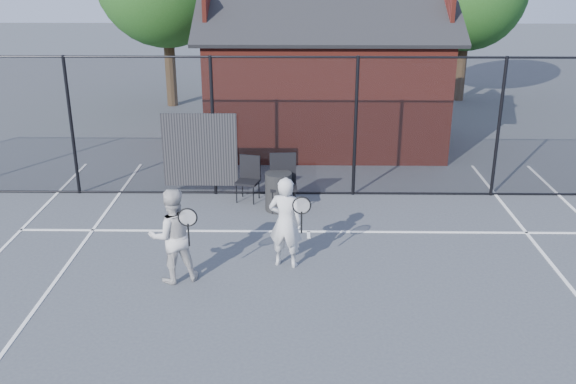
{
  "coord_description": "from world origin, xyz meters",
  "views": [
    {
      "loc": [
        -0.23,
        -8.09,
        5.0
      ],
      "look_at": [
        -0.38,
        2.22,
        1.1
      ],
      "focal_mm": 40.0,
      "sensor_mm": 36.0,
      "label": 1
    }
  ],
  "objects_px": {
    "player_front": "(286,222)",
    "waste_bin": "(278,192)",
    "chair_left": "(248,180)",
    "chair_right": "(283,184)",
    "clubhouse": "(324,85)",
    "player_back": "(173,235)"
  },
  "relations": [
    {
      "from": "player_back",
      "to": "waste_bin",
      "type": "height_order",
      "value": "player_back"
    },
    {
      "from": "chair_left",
      "to": "chair_right",
      "type": "relative_size",
      "value": 0.83
    },
    {
      "from": "chair_right",
      "to": "player_front",
      "type": "bearing_deg",
      "value": -91.54
    },
    {
      "from": "chair_right",
      "to": "waste_bin",
      "type": "relative_size",
      "value": 1.41
    },
    {
      "from": "player_back",
      "to": "chair_left",
      "type": "xyz_separation_m",
      "value": [
        0.92,
        3.51,
        -0.32
      ]
    },
    {
      "from": "player_front",
      "to": "chair_right",
      "type": "height_order",
      "value": "player_front"
    },
    {
      "from": "player_front",
      "to": "chair_left",
      "type": "relative_size",
      "value": 1.68
    },
    {
      "from": "player_front",
      "to": "player_back",
      "type": "relative_size",
      "value": 1.0
    },
    {
      "from": "clubhouse",
      "to": "chair_left",
      "type": "height_order",
      "value": "clubhouse"
    },
    {
      "from": "clubhouse",
      "to": "player_back",
      "type": "distance_m",
      "value": 8.4
    },
    {
      "from": "player_back",
      "to": "waste_bin",
      "type": "xyz_separation_m",
      "value": [
        1.58,
        3.01,
        -0.39
      ]
    },
    {
      "from": "player_front",
      "to": "chair_right",
      "type": "distance_m",
      "value": 2.48
    },
    {
      "from": "player_front",
      "to": "player_back",
      "type": "xyz_separation_m",
      "value": [
        -1.77,
        -0.54,
        -0.0
      ]
    },
    {
      "from": "clubhouse",
      "to": "player_front",
      "type": "distance_m",
      "value": 7.47
    },
    {
      "from": "clubhouse",
      "to": "chair_left",
      "type": "bearing_deg",
      "value": -111.85
    },
    {
      "from": "player_front",
      "to": "chair_left",
      "type": "height_order",
      "value": "player_front"
    },
    {
      "from": "chair_left",
      "to": "player_front",
      "type": "bearing_deg",
      "value": -59.37
    },
    {
      "from": "player_front",
      "to": "waste_bin",
      "type": "xyz_separation_m",
      "value": [
        -0.19,
        2.47,
        -0.39
      ]
    },
    {
      "from": "player_front",
      "to": "waste_bin",
      "type": "distance_m",
      "value": 2.51
    },
    {
      "from": "clubhouse",
      "to": "chair_right",
      "type": "height_order",
      "value": "clubhouse"
    },
    {
      "from": "player_back",
      "to": "waste_bin",
      "type": "relative_size",
      "value": 1.97
    },
    {
      "from": "chair_right",
      "to": "waste_bin",
      "type": "distance_m",
      "value": 0.19
    }
  ]
}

